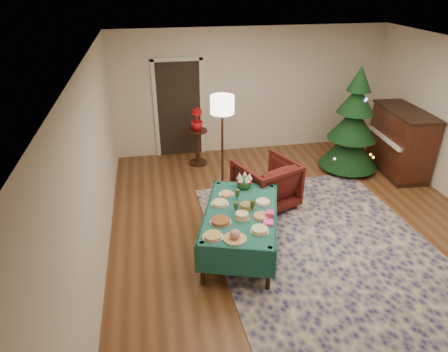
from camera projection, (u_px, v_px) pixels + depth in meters
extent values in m
plane|color=#593319|center=(303.00, 233.00, 6.31)|extent=(7.00, 7.00, 0.00)
plane|color=white|center=(323.00, 59.00, 5.07)|extent=(7.00, 7.00, 0.00)
plane|color=beige|center=(251.00, 91.00, 8.74)|extent=(6.00, 0.00, 6.00)
plane|color=beige|center=(94.00, 174.00, 5.19)|extent=(0.00, 7.00, 7.00)
cube|color=black|center=(179.00, 110.00, 8.61)|extent=(0.92, 0.02, 2.04)
cube|color=silver|center=(156.00, 110.00, 8.51)|extent=(0.08, 0.04, 2.14)
cube|color=silver|center=(202.00, 107.00, 8.67)|extent=(0.08, 0.04, 2.14)
cube|color=silver|center=(176.00, 59.00, 8.11)|extent=(1.08, 0.04, 0.08)
cube|color=#131648|center=(323.00, 245.00, 6.02)|extent=(3.38, 4.34, 0.02)
cylinder|color=black|center=(202.00, 264.00, 5.14)|extent=(0.06, 0.06, 0.68)
cylinder|color=black|center=(218.00, 201.00, 6.53)|extent=(0.06, 0.06, 0.68)
cylinder|color=black|center=(269.00, 269.00, 5.05)|extent=(0.06, 0.06, 0.68)
cylinder|color=black|center=(271.00, 205.00, 6.44)|extent=(0.06, 0.06, 0.68)
cube|color=#175142|center=(241.00, 212.00, 5.64)|extent=(1.47, 1.94, 0.04)
cube|color=#175142|center=(245.00, 194.00, 6.48)|extent=(0.98, 0.34, 0.43)
cube|color=#175142|center=(235.00, 262.00, 4.98)|extent=(0.98, 0.34, 0.43)
cube|color=#175142|center=(275.00, 226.00, 5.68)|extent=(0.56, 1.67, 0.43)
cube|color=#175142|center=(207.00, 221.00, 5.78)|extent=(0.56, 1.67, 0.43)
cylinder|color=silver|center=(213.00, 237.00, 5.07)|extent=(0.27, 0.27, 0.01)
cylinder|color=tan|center=(213.00, 235.00, 5.07)|extent=(0.23, 0.23, 0.03)
cylinder|color=silver|center=(235.00, 239.00, 5.03)|extent=(0.30, 0.30, 0.01)
sphere|color=#CC727A|center=(235.00, 234.00, 5.00)|extent=(0.14, 0.14, 0.14)
cylinder|color=silver|center=(260.00, 231.00, 5.18)|extent=(0.25, 0.25, 0.01)
cylinder|color=#D8D172|center=(260.00, 229.00, 5.17)|extent=(0.21, 0.21, 0.05)
cylinder|color=silver|center=(221.00, 222.00, 5.38)|extent=(0.30, 0.30, 0.01)
cylinder|color=brown|center=(221.00, 220.00, 5.36)|extent=(0.25, 0.25, 0.04)
cylinder|color=silver|center=(242.00, 219.00, 5.45)|extent=(0.21, 0.21, 0.01)
cylinder|color=tan|center=(242.00, 216.00, 5.43)|extent=(0.18, 0.18, 0.08)
cylinder|color=silver|center=(261.00, 217.00, 5.49)|extent=(0.25, 0.25, 0.01)
cylinder|color=#B2844C|center=(261.00, 216.00, 5.48)|extent=(0.21, 0.21, 0.03)
cylinder|color=silver|center=(220.00, 204.00, 5.79)|extent=(0.26, 0.26, 0.01)
cylinder|color=#D8BF7F|center=(220.00, 203.00, 5.77)|extent=(0.22, 0.22, 0.04)
cylinder|color=silver|center=(247.00, 208.00, 5.70)|extent=(0.22, 0.22, 0.01)
cylinder|color=maroon|center=(247.00, 206.00, 5.69)|extent=(0.18, 0.18, 0.05)
cylinder|color=silver|center=(263.00, 203.00, 5.82)|extent=(0.24, 0.24, 0.01)
cylinder|color=#F2EACC|center=(263.00, 202.00, 5.81)|extent=(0.20, 0.20, 0.03)
cylinder|color=silver|center=(226.00, 195.00, 6.03)|extent=(0.22, 0.22, 0.01)
cylinder|color=tan|center=(226.00, 194.00, 6.02)|extent=(0.19, 0.19, 0.03)
cone|color=#2D471E|center=(237.00, 197.00, 5.91)|extent=(0.06, 0.06, 0.08)
cylinder|color=#2D471E|center=(237.00, 192.00, 5.87)|extent=(0.07, 0.07, 0.08)
cone|color=#2D471E|center=(253.00, 207.00, 5.64)|extent=(0.06, 0.06, 0.08)
cylinder|color=#2D471E|center=(253.00, 203.00, 5.60)|extent=(0.07, 0.07, 0.08)
cone|color=#2D471E|center=(236.00, 209.00, 5.59)|extent=(0.06, 0.06, 0.08)
cylinder|color=#2D471E|center=(236.00, 205.00, 5.55)|extent=(0.07, 0.07, 0.08)
cube|color=#E03E98|center=(268.00, 223.00, 5.34)|extent=(0.17, 0.17, 0.04)
cube|color=#D73B71|center=(270.00, 214.00, 5.47)|extent=(0.14, 0.14, 0.09)
sphere|color=#1E4C1E|center=(244.00, 183.00, 6.19)|extent=(0.24, 0.24, 0.24)
cone|color=white|center=(250.00, 176.00, 6.15)|extent=(0.09, 0.09, 0.11)
cone|color=white|center=(245.00, 174.00, 6.21)|extent=(0.09, 0.09, 0.11)
cone|color=white|center=(240.00, 176.00, 6.17)|extent=(0.09, 0.09, 0.11)
cone|color=white|center=(241.00, 178.00, 6.09)|extent=(0.09, 0.09, 0.11)
cone|color=white|center=(247.00, 179.00, 6.07)|extent=(0.09, 0.09, 0.11)
sphere|color=#B20C0F|center=(249.00, 179.00, 6.23)|extent=(0.06, 0.06, 0.06)
sphere|color=#B20C0F|center=(240.00, 179.00, 6.23)|extent=(0.06, 0.06, 0.06)
sphere|color=#B20C0F|center=(240.00, 183.00, 6.11)|extent=(0.06, 0.06, 0.06)
sphere|color=#B20C0F|center=(249.00, 183.00, 6.11)|extent=(0.06, 0.06, 0.06)
imported|color=#44120E|center=(266.00, 182.00, 6.86)|extent=(1.16, 1.13, 0.94)
cylinder|color=#A57F3F|center=(222.00, 183.00, 7.77)|extent=(0.30, 0.30, 0.03)
cylinder|color=black|center=(222.00, 146.00, 7.41)|extent=(0.04, 0.04, 1.59)
cylinder|color=#FFEABF|center=(222.00, 105.00, 7.05)|extent=(0.42, 0.42, 0.32)
cylinder|color=black|center=(198.00, 163.00, 8.59)|extent=(0.39, 0.39, 0.04)
cylinder|color=black|center=(198.00, 147.00, 8.43)|extent=(0.09, 0.09, 0.71)
cylinder|color=black|center=(197.00, 131.00, 8.25)|extent=(0.43, 0.43, 0.03)
imported|color=#B70D10|center=(197.00, 124.00, 8.19)|extent=(0.26, 0.46, 0.26)
cylinder|color=black|center=(347.00, 165.00, 8.31)|extent=(0.13, 0.13, 0.17)
cone|color=black|center=(349.00, 148.00, 8.13)|extent=(1.56, 1.56, 0.75)
cone|color=black|center=(353.00, 123.00, 7.89)|extent=(1.27, 1.27, 0.64)
cone|color=black|center=(357.00, 100.00, 7.67)|extent=(0.96, 0.96, 0.53)
cone|color=black|center=(360.00, 79.00, 7.48)|extent=(0.62, 0.62, 0.48)
cube|color=black|center=(394.00, 169.00, 8.28)|extent=(0.76, 1.53, 0.08)
cube|color=black|center=(400.00, 141.00, 8.00)|extent=(0.73, 1.51, 1.22)
cube|color=black|center=(407.00, 111.00, 7.71)|extent=(0.78, 1.55, 0.05)
cube|color=white|center=(386.00, 138.00, 7.93)|extent=(0.22, 1.26, 0.06)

